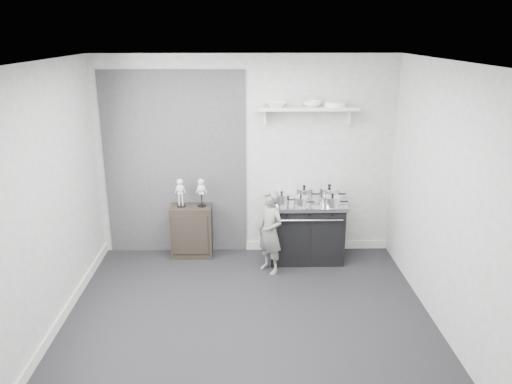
% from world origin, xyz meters
% --- Properties ---
extents(ground, '(4.00, 4.00, 0.00)m').
position_xyz_m(ground, '(0.00, 0.00, 0.00)').
color(ground, black).
rests_on(ground, ground).
extents(room_shell, '(4.02, 3.62, 2.71)m').
position_xyz_m(room_shell, '(-0.09, 0.15, 1.64)').
color(room_shell, '#9E9E9C').
rests_on(room_shell, ground).
extents(wall_shelf, '(1.30, 0.26, 0.24)m').
position_xyz_m(wall_shelf, '(0.80, 1.68, 2.01)').
color(wall_shelf, silver).
rests_on(wall_shelf, room_shell).
extents(stove, '(1.02, 0.64, 0.82)m').
position_xyz_m(stove, '(0.80, 1.48, 0.41)').
color(stove, black).
rests_on(stove, ground).
extents(side_cabinet, '(0.55, 0.32, 0.72)m').
position_xyz_m(side_cabinet, '(-0.75, 1.61, 0.36)').
color(side_cabinet, black).
rests_on(side_cabinet, ground).
extents(child, '(0.46, 0.48, 1.10)m').
position_xyz_m(child, '(0.30, 1.10, 0.55)').
color(child, slate).
rests_on(child, ground).
extents(pot_front_left, '(0.29, 0.21, 0.19)m').
position_xyz_m(pot_front_left, '(0.46, 1.36, 0.89)').
color(pot_front_left, silver).
rests_on(pot_front_left, stove).
extents(pot_back_left, '(0.32, 0.24, 0.20)m').
position_xyz_m(pot_back_left, '(0.77, 1.59, 0.90)').
color(pot_back_left, silver).
rests_on(pot_back_left, stove).
extents(pot_back_right, '(0.36, 0.27, 0.22)m').
position_xyz_m(pot_back_right, '(1.11, 1.56, 0.90)').
color(pot_back_right, silver).
rests_on(pot_back_right, stove).
extents(pot_front_right, '(0.31, 0.23, 0.17)m').
position_xyz_m(pot_front_right, '(1.11, 1.30, 0.88)').
color(pot_front_right, silver).
rests_on(pot_front_right, stove).
extents(pot_front_center, '(0.27, 0.18, 0.15)m').
position_xyz_m(pot_front_center, '(0.70, 1.31, 0.88)').
color(pot_front_center, silver).
rests_on(pot_front_center, stove).
extents(skeleton_full, '(0.12, 0.08, 0.45)m').
position_xyz_m(skeleton_full, '(-0.88, 1.61, 0.94)').
color(skeleton_full, beige).
rests_on(skeleton_full, side_cabinet).
extents(skeleton_torso, '(0.12, 0.08, 0.44)m').
position_xyz_m(skeleton_torso, '(-0.60, 1.61, 0.94)').
color(skeleton_torso, beige).
rests_on(skeleton_torso, side_cabinet).
extents(bowl_large, '(0.28, 0.28, 0.07)m').
position_xyz_m(bowl_large, '(0.39, 1.67, 2.07)').
color(bowl_large, white).
rests_on(bowl_large, wall_shelf).
extents(bowl_small, '(0.24, 0.24, 0.07)m').
position_xyz_m(bowl_small, '(0.86, 1.67, 2.08)').
color(bowl_small, white).
rests_on(bowl_small, wall_shelf).
extents(plate_stack, '(0.28, 0.28, 0.06)m').
position_xyz_m(plate_stack, '(1.15, 1.67, 2.07)').
color(plate_stack, white).
rests_on(plate_stack, wall_shelf).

